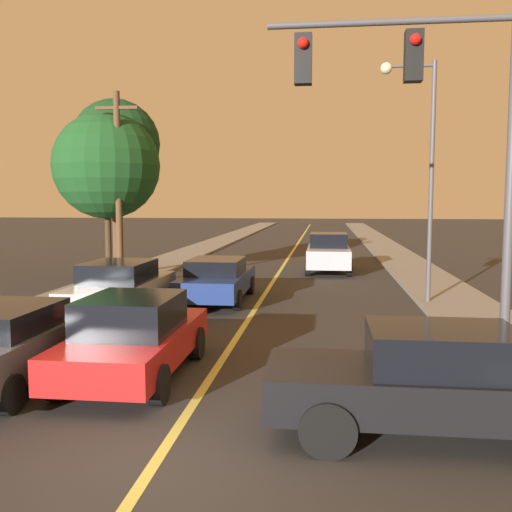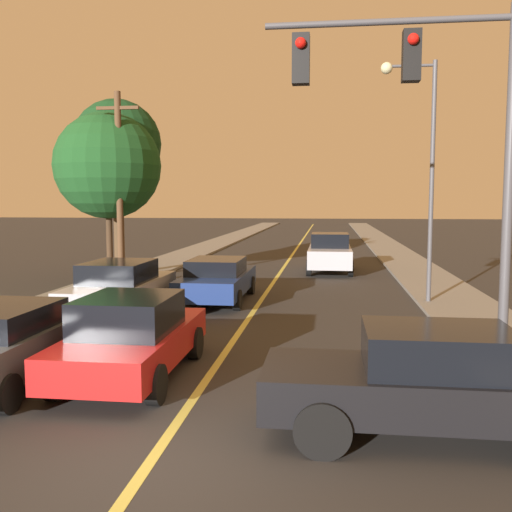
{
  "view_description": "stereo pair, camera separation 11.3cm",
  "coord_description": "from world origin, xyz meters",
  "views": [
    {
      "loc": [
        2.07,
        -6.63,
        3.26
      ],
      "look_at": [
        0.0,
        10.42,
        1.6
      ],
      "focal_mm": 40.0,
      "sensor_mm": 36.0,
      "label": 1
    },
    {
      "loc": [
        2.18,
        -6.61,
        3.26
      ],
      "look_at": [
        0.0,
        10.42,
        1.6
      ],
      "focal_mm": 40.0,
      "sensor_mm": 36.0,
      "label": 2
    }
  ],
  "objects": [
    {
      "name": "car_far_oncoming",
      "position": [
        2.24,
        19.6,
        0.9
      ],
      "size": [
        2.02,
        4.63,
        1.79
      ],
      "rotation": [
        0.0,
        0.0,
        3.14
      ],
      "color": "#A5A8B2",
      "rests_on": "ground"
    },
    {
      "name": "ground_plane",
      "position": [
        0.0,
        0.0,
        0.0
      ],
      "size": [
        200.0,
        200.0,
        0.0
      ],
      "primitive_type": "plane",
      "color": "#2D2B28"
    },
    {
      "name": "car_crossing_right",
      "position": [
        3.55,
        1.23,
        0.8
      ],
      "size": [
        4.42,
        1.88,
        1.54
      ],
      "rotation": [
        0.0,
        0.0,
        1.57
      ],
      "color": "black",
      "rests_on": "ground"
    },
    {
      "name": "traffic_signal_mast",
      "position": [
        3.99,
        4.15,
        4.8
      ],
      "size": [
        4.48,
        0.42,
        6.59
      ],
      "color": "#47474C",
      "rests_on": "ground"
    },
    {
      "name": "car_near_lane_front",
      "position": [
        -1.39,
        3.29,
        0.78
      ],
      "size": [
        1.93,
        4.36,
        1.55
      ],
      "color": "red",
      "rests_on": "ground"
    },
    {
      "name": "utility_pole_left",
      "position": [
        -5.57,
        13.88,
        3.85
      ],
      "size": [
        1.6,
        0.24,
        7.14
      ],
      "color": "#513823",
      "rests_on": "ground"
    },
    {
      "name": "sidewalk_left",
      "position": [
        -6.22,
        36.0,
        0.06
      ],
      "size": [
        2.5,
        80.0,
        0.12
      ],
      "color": "gray",
      "rests_on": "ground"
    },
    {
      "name": "car_near_lane_second",
      "position": [
        -1.39,
        11.43,
        0.73
      ],
      "size": [
        1.99,
        4.87,
        1.41
      ],
      "color": "navy",
      "rests_on": "ground"
    },
    {
      "name": "car_outer_lane_front",
      "position": [
        -3.58,
        2.73,
        0.75
      ],
      "size": [
        1.99,
        4.68,
        1.43
      ],
      "color": "#474C51",
      "rests_on": "ground"
    },
    {
      "name": "road_surface",
      "position": [
        0.0,
        36.0,
        0.01
      ],
      "size": [
        9.94,
        80.0,
        0.01
      ],
      "color": "#2D2B28",
      "rests_on": "ground"
    },
    {
      "name": "tree_left_near",
      "position": [
        -6.48,
        15.06,
        4.64
      ],
      "size": [
        4.17,
        4.17,
        6.61
      ],
      "color": "#3D2B1C",
      "rests_on": "ground"
    },
    {
      "name": "streetlamp_right",
      "position": [
        4.95,
        11.66,
        4.82
      ],
      "size": [
        1.69,
        0.36,
        7.39
      ],
      "color": "#47474C",
      "rests_on": "ground"
    },
    {
      "name": "tree_left_far",
      "position": [
        -6.67,
        16.65,
        5.6
      ],
      "size": [
        3.67,
        3.67,
        7.37
      ],
      "color": "#4C3823",
      "rests_on": "ground"
    },
    {
      "name": "sidewalk_right",
      "position": [
        6.22,
        36.0,
        0.06
      ],
      "size": [
        2.5,
        80.0,
        0.12
      ],
      "color": "gray",
      "rests_on": "ground"
    },
    {
      "name": "car_outer_lane_second",
      "position": [
        -3.58,
        8.54,
        0.81
      ],
      "size": [
        1.98,
        4.77,
        1.6
      ],
      "color": "#A5A8B2",
      "rests_on": "ground"
    }
  ]
}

